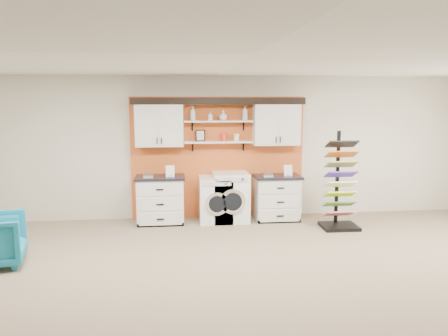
{
  "coord_description": "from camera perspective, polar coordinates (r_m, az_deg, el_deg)",
  "views": [
    {
      "loc": [
        -0.8,
        -4.57,
        2.34
      ],
      "look_at": [
        -0.06,
        2.3,
        1.26
      ],
      "focal_mm": 35.0,
      "sensor_mm": 36.0,
      "label": 1
    }
  ],
  "objects": [
    {
      "name": "soap_bottle_a",
      "position": [
        8.38,
        -4.08,
        7.13
      ],
      "size": [
        0.14,
        0.14,
        0.27
      ],
      "primitive_type": "imported",
      "rotation": [
        0.0,
        0.0,
        -1.06
      ],
      "color": "silver",
      "rests_on": "shelf_upper"
    },
    {
      "name": "picture_frame",
      "position": [
        8.46,
        -3.11,
        4.26
      ],
      "size": [
        0.18,
        0.02,
        0.22
      ],
      "color": "black",
      "rests_on": "shelf_lower"
    },
    {
      "name": "canister_cream",
      "position": [
        8.48,
        1.65,
        4.01
      ],
      "size": [
        0.1,
        0.1,
        0.14
      ],
      "primitive_type": "cylinder",
      "color": "silver",
      "rests_on": "shelf_lower"
    },
    {
      "name": "crown_molding",
      "position": [
        8.42,
        -0.73,
        8.84
      ],
      "size": [
        3.3,
        0.41,
        0.13
      ],
      "color": "black",
      "rests_on": "wall_back"
    },
    {
      "name": "ceiling",
      "position": [
        4.66,
        3.89,
        14.56
      ],
      "size": [
        10.0,
        10.0,
        0.0
      ],
      "primitive_type": "plane",
      "rotation": [
        3.14,
        0.0,
        0.0
      ],
      "color": "white",
      "rests_on": "wall_back"
    },
    {
      "name": "shelf_lower",
      "position": [
        8.44,
        -0.71,
        3.42
      ],
      "size": [
        1.32,
        0.28,
        0.03
      ],
      "primitive_type": "cube",
      "color": "white",
      "rests_on": "wall_back"
    },
    {
      "name": "upper_cabinet_left",
      "position": [
        8.38,
        -8.46,
        5.68
      ],
      "size": [
        0.9,
        0.35,
        0.84
      ],
      "color": "white",
      "rests_on": "wall_back"
    },
    {
      "name": "sample_rack",
      "position": [
        8.27,
        14.86,
        -3.85
      ],
      "size": [
        0.66,
        0.55,
        1.78
      ],
      "rotation": [
        0.0,
        0.0,
        -0.02
      ],
      "color": "black",
      "rests_on": "floor"
    },
    {
      "name": "soap_bottle_b",
      "position": [
        8.4,
        -1.79,
        6.79
      ],
      "size": [
        0.08,
        0.08,
        0.17
      ],
      "primitive_type": "imported",
      "rotation": [
        0.0,
        0.0,
        -0.11
      ],
      "color": "silver",
      "rests_on": "shelf_upper"
    },
    {
      "name": "wall_back",
      "position": [
        8.66,
        -0.83,
        2.69
      ],
      "size": [
        10.0,
        0.0,
        10.0
      ],
      "primitive_type": "plane",
      "rotation": [
        1.57,
        0.0,
        0.0
      ],
      "color": "beige",
      "rests_on": "floor"
    },
    {
      "name": "washer",
      "position": [
        8.45,
        -1.13,
        -4.1
      ],
      "size": [
        0.62,
        0.71,
        0.87
      ],
      "color": "white",
      "rests_on": "floor"
    },
    {
      "name": "floor",
      "position": [
        5.19,
        3.55,
        -17.87
      ],
      "size": [
        10.0,
        10.0,
        0.0
      ],
      "primitive_type": "plane",
      "color": "#8B785E",
      "rests_on": "ground"
    },
    {
      "name": "soap_bottle_d",
      "position": [
        8.47,
        2.76,
        7.19
      ],
      "size": [
        0.13,
        0.13,
        0.28
      ],
      "primitive_type": "imported",
      "rotation": [
        0.0,
        0.0,
        1.8
      ],
      "color": "silver",
      "rests_on": "shelf_upper"
    },
    {
      "name": "dryer",
      "position": [
        8.48,
        0.88,
        -3.79
      ],
      "size": [
        0.68,
        0.71,
        0.95
      ],
      "color": "white",
      "rests_on": "floor"
    },
    {
      "name": "base_cabinet_right",
      "position": [
        8.64,
        6.9,
        -3.84
      ],
      "size": [
        0.9,
        0.66,
        0.88
      ],
      "color": "white",
      "rests_on": "floor"
    },
    {
      "name": "upper_cabinet_right",
      "position": [
        8.59,
        6.85,
        5.79
      ],
      "size": [
        0.9,
        0.35,
        0.84
      ],
      "color": "white",
      "rests_on": "wall_back"
    },
    {
      "name": "shelf_upper",
      "position": [
        8.42,
        -0.71,
        6.13
      ],
      "size": [
        1.32,
        0.28,
        0.03
      ],
      "primitive_type": "cube",
      "color": "white",
      "rests_on": "wall_back"
    },
    {
      "name": "accent_panel",
      "position": [
        8.65,
        -0.81,
        1.34
      ],
      "size": [
        3.4,
        0.07,
        2.4
      ],
      "primitive_type": "cube",
      "color": "#C35521",
      "rests_on": "wall_back"
    },
    {
      "name": "base_cabinet_left",
      "position": [
        8.43,
        -8.28,
        -4.11
      ],
      "size": [
        0.93,
        0.66,
        0.91
      ],
      "color": "white",
      "rests_on": "floor"
    },
    {
      "name": "soap_bottle_c",
      "position": [
        8.42,
        -0.12,
        6.89
      ],
      "size": [
        0.2,
        0.2,
        0.19
      ],
      "primitive_type": "imported",
      "rotation": [
        0.0,
        0.0,
        2.07
      ],
      "color": "silver",
      "rests_on": "shelf_upper"
    },
    {
      "name": "canister_red",
      "position": [
        8.45,
        -0.03,
        4.07
      ],
      "size": [
        0.11,
        0.11,
        0.16
      ],
      "primitive_type": "cylinder",
      "color": "red",
      "rests_on": "shelf_lower"
    }
  ]
}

